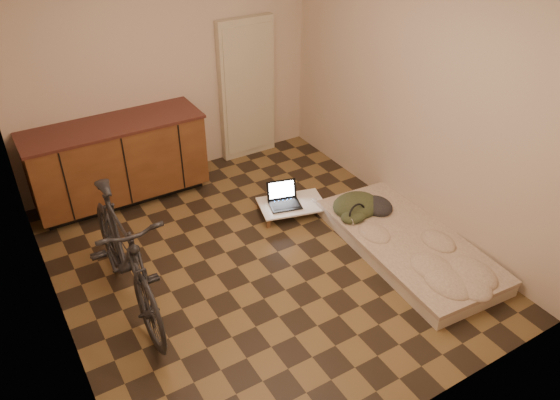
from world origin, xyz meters
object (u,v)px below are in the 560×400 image
bicycle (124,250)px  laptop (284,199)px  lap_desk (292,205)px

bicycle → laptop: (1.82, 0.52, -0.42)m
bicycle → laptop: bicycle is taller
lap_desk → bicycle: bearing=-151.5°
lap_desk → laptop: laptop is taller
bicycle → laptop: 1.94m
lap_desk → laptop: (-0.07, 0.05, 0.06)m
bicycle → lap_desk: bearing=14.6°
bicycle → lap_desk: 2.01m
laptop → bicycle: bearing=-149.0°
lap_desk → laptop: size_ratio=2.02×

